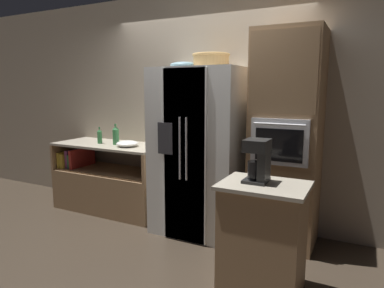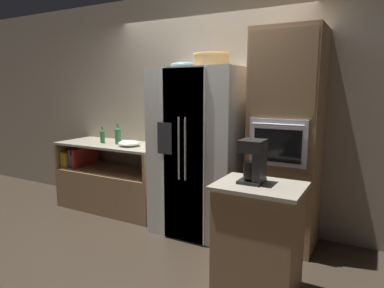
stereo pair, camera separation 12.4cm
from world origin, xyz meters
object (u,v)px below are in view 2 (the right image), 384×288
(fruit_bowl, at_px, (184,65))
(bottle_short, at_px, (118,135))
(refrigerator, at_px, (201,151))
(coffee_maker, at_px, (255,159))
(wicker_basket, at_px, (211,60))
(bottle_tall, at_px, (102,136))
(mixing_bowl, at_px, (129,143))
(wall_oven, at_px, (286,140))

(fruit_bowl, bearing_deg, bottle_short, 177.71)
(refrigerator, height_order, fruit_bowl, fruit_bowl)
(bottle_short, relative_size, coffee_maker, 0.80)
(refrigerator, xyz_separation_m, bottle_short, (-1.26, 0.05, 0.10))
(refrigerator, distance_m, wicker_basket, 1.02)
(refrigerator, distance_m, bottle_short, 1.26)
(refrigerator, xyz_separation_m, bottle_tall, (-1.51, 0.02, 0.08))
(fruit_bowl, distance_m, mixing_bowl, 1.25)
(wall_oven, xyz_separation_m, bottle_tall, (-2.44, -0.08, -0.11))
(fruit_bowl, bearing_deg, wicker_basket, 13.48)
(bottle_tall, bearing_deg, bottle_short, 6.39)
(wicker_basket, bearing_deg, bottle_short, -178.67)
(fruit_bowl, height_order, bottle_tall, fruit_bowl)
(coffee_maker, bearing_deg, refrigerator, 137.09)
(refrigerator, height_order, bottle_short, refrigerator)
(refrigerator, xyz_separation_m, wall_oven, (0.93, 0.10, 0.18))
(refrigerator, relative_size, bottle_short, 6.78)
(bottle_tall, bearing_deg, wicker_basket, 2.13)
(bottle_tall, bearing_deg, mixing_bowl, -3.46)
(mixing_bowl, bearing_deg, refrigerator, 0.32)
(refrigerator, distance_m, mixing_bowl, 1.03)
(bottle_tall, distance_m, mixing_bowl, 0.48)
(refrigerator, bearing_deg, bottle_tall, 179.11)
(bottle_short, distance_m, mixing_bowl, 0.25)
(wall_oven, height_order, wicker_basket, wall_oven)
(wicker_basket, xyz_separation_m, fruit_bowl, (-0.30, -0.07, -0.05))
(wall_oven, relative_size, fruit_bowl, 7.28)
(bottle_short, distance_m, coffee_maker, 2.37)
(bottle_tall, relative_size, mixing_bowl, 0.80)
(coffee_maker, bearing_deg, wicker_basket, 131.72)
(refrigerator, xyz_separation_m, mixing_bowl, (-1.03, -0.01, 0.01))
(fruit_bowl, bearing_deg, mixing_bowl, -178.90)
(refrigerator, height_order, coffee_maker, refrigerator)
(wall_oven, bearing_deg, bottle_tall, -178.16)
(bottle_short, xyz_separation_m, coffee_maker, (2.18, -0.91, 0.06))
(wall_oven, relative_size, coffee_maker, 6.47)
(fruit_bowl, bearing_deg, refrigerator, -2.60)
(refrigerator, height_order, wicker_basket, wicker_basket)
(refrigerator, bearing_deg, wall_oven, 6.25)
(wicker_basket, xyz_separation_m, coffee_maker, (0.84, -0.94, -0.85))
(bottle_short, relative_size, mixing_bowl, 0.98)
(fruit_bowl, bearing_deg, coffee_maker, -37.28)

